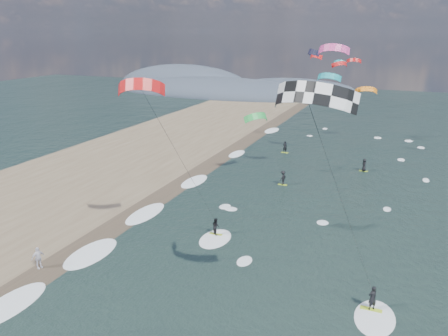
% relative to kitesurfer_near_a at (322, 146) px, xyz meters
% --- Properties ---
extents(ground, '(260.00, 260.00, 0.00)m').
position_rel_kitesurfer_near_a_xyz_m(ground, '(-8.66, -1.99, -12.27)').
color(ground, black).
rests_on(ground, ground).
extents(sand_strip, '(26.00, 240.00, 0.00)m').
position_rel_kitesurfer_near_a_xyz_m(sand_strip, '(-32.66, 8.01, -12.27)').
color(sand_strip, brown).
rests_on(sand_strip, ground).
extents(wet_sand_strip, '(3.00, 240.00, 0.00)m').
position_rel_kitesurfer_near_a_xyz_m(wet_sand_strip, '(-20.66, 8.01, -12.27)').
color(wet_sand_strip, '#382D23').
rests_on(wet_sand_strip, ground).
extents(coastal_hills, '(80.00, 41.00, 15.00)m').
position_rel_kitesurfer_near_a_xyz_m(coastal_hills, '(-53.50, 105.88, -12.27)').
color(coastal_hills, '#3D4756').
rests_on(coastal_hills, ground).
extents(kitesurfer_near_a, '(7.88, 8.63, 16.05)m').
position_rel_kitesurfer_near_a_xyz_m(kitesurfer_near_a, '(0.00, 0.00, 0.00)').
color(kitesurfer_near_a, '#AACD24').
rests_on(kitesurfer_near_a, ground).
extents(kitesurfer_near_b, '(7.01, 8.71, 15.17)m').
position_rel_kitesurfer_near_a_xyz_m(kitesurfer_near_b, '(-13.35, 7.14, -2.54)').
color(kitesurfer_near_b, '#AACD24').
rests_on(kitesurfer_near_b, ground).
extents(far_kitesurfers, '(13.33, 15.38, 1.82)m').
position_rel_kitesurfer_near_a_xyz_m(far_kitesurfers, '(-7.26, 32.58, -11.37)').
color(far_kitesurfers, '#AACD24').
rests_on(far_kitesurfers, ground).
extents(bg_kite_field, '(15.18, 59.83, 9.52)m').
position_rel_kitesurfer_near_a_xyz_m(bg_kite_field, '(-8.40, 55.08, -0.33)').
color(bg_kite_field, green).
rests_on(bg_kite_field, ground).
extents(shoreline_surf, '(2.40, 79.40, 0.11)m').
position_rel_kitesurfer_near_a_xyz_m(shoreline_surf, '(-19.46, 12.76, -12.27)').
color(shoreline_surf, white).
rests_on(shoreline_surf, ground).
extents(beach_walker, '(0.78, 1.15, 1.81)m').
position_rel_kitesurfer_near_a_xyz_m(beach_walker, '(-21.54, 0.51, -11.37)').
color(beach_walker, silver).
rests_on(beach_walker, ground).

